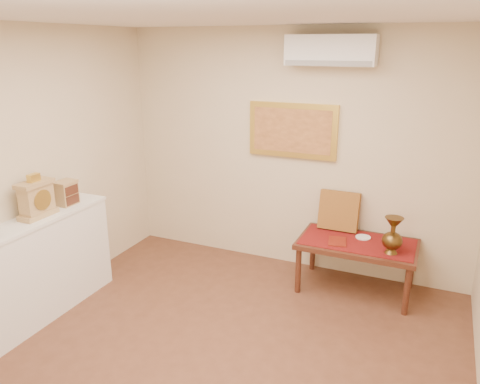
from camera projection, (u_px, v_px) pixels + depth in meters
The scene contains 14 objects.
floor at pixel (201, 377), 3.69m from camera, with size 4.50×4.50×0.00m, color brown.
ceiling at pixel (189, 12), 2.88m from camera, with size 4.50×4.50×0.00m, color silver.
wall_back at pixel (292, 152), 5.25m from camera, with size 4.00×0.02×2.70m, color beige.
table_cloth at pixel (358, 242), 4.84m from camera, with size 1.14×0.59×0.01m, color maroon.
brass_urn_tall at pixel (393, 231), 4.51m from camera, with size 0.20×0.20×0.45m, color brown, non-canonical shape.
plate at pixel (363, 237), 4.93m from camera, with size 0.16×0.16×0.01m, color white.
menu at pixel (337, 241), 4.82m from camera, with size 0.18×0.25×0.01m, color maroon.
cushion at pixel (339, 211), 5.11m from camera, with size 0.43×0.10×0.43m, color maroon.
display_ledge at pixel (22, 277), 4.24m from camera, with size 0.37×2.02×0.98m.
mantel_clock at pixel (37, 199), 4.29m from camera, with size 0.17×0.36×0.41m.
wooden_chest at pixel (66, 193), 4.63m from camera, with size 0.16×0.21×0.24m.
low_table at pixel (357, 248), 4.86m from camera, with size 1.20×0.70×0.55m.
painting at pixel (293, 130), 5.15m from camera, with size 1.00×0.06×0.60m.
ac_unit at pixel (331, 50), 4.65m from camera, with size 0.90×0.25×0.30m.
Camera 1 is at (1.52, -2.70, 2.51)m, focal length 35.00 mm.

